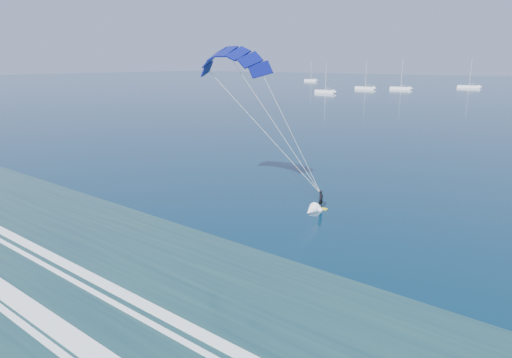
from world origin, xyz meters
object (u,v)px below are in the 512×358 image
object	(u,v)px
sailboat_2	(469,86)
sailboat_0	(325,91)
sailboat_1	(365,88)
sailboat_8	(401,88)
sailboat_7	(311,80)
kitesurfer_rig	(270,117)

from	to	relation	value
sailboat_2	sailboat_0	bearing A→B (deg)	-115.02
sailboat_1	sailboat_2	xyz separation A→B (m)	(34.11, 42.45, 0.00)
sailboat_8	sailboat_1	bearing A→B (deg)	-147.34
sailboat_1	sailboat_0	bearing A→B (deg)	-92.33
sailboat_1	sailboat_8	distance (m)	15.99
sailboat_1	sailboat_7	world-z (taller)	sailboat_1
sailboat_7	sailboat_8	distance (m)	95.88
sailboat_7	sailboat_8	xyz separation A→B (m)	(81.00, -51.31, -0.00)
sailboat_7	sailboat_1	bearing A→B (deg)	-41.59
sailboat_0	sailboat_1	xyz separation A→B (m)	(1.36, 33.55, 0.01)
sailboat_2	sailboat_7	distance (m)	103.13
kitesurfer_rig	sailboat_2	xyz separation A→B (m)	(-37.53, 209.36, -7.12)
kitesurfer_rig	sailboat_7	xyz separation A→B (m)	(-139.17, 226.86, -7.12)
sailboat_0	sailboat_8	xyz separation A→B (m)	(14.83, 42.18, 0.01)
sailboat_0	sailboat_8	world-z (taller)	sailboat_8
sailboat_1	sailboat_2	size ratio (longest dim) A/B	0.93
kitesurfer_rig	sailboat_8	world-z (taller)	kitesurfer_rig
kitesurfer_rig	sailboat_1	world-z (taller)	kitesurfer_rig
sailboat_2	sailboat_8	bearing A→B (deg)	-121.40
sailboat_0	sailboat_1	bearing A→B (deg)	87.67
kitesurfer_rig	sailboat_0	world-z (taller)	kitesurfer_rig
sailboat_2	sailboat_8	distance (m)	39.62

